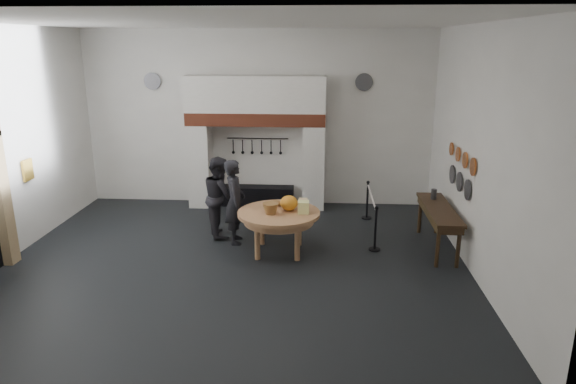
# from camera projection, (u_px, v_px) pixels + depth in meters

# --- Properties ---
(floor) EXTENTS (9.00, 8.00, 0.02)m
(floor) POSITION_uv_depth(u_px,v_px,m) (235.00, 262.00, 10.09)
(floor) COLOR black
(floor) RESTS_ON ground
(ceiling) EXTENTS (9.00, 8.00, 0.02)m
(ceiling) POSITION_uv_depth(u_px,v_px,m) (227.00, 22.00, 8.83)
(ceiling) COLOR silver
(ceiling) RESTS_ON wall_back
(wall_back) EXTENTS (9.00, 0.02, 4.50)m
(wall_back) POSITION_uv_depth(u_px,v_px,m) (258.00, 119.00, 13.29)
(wall_back) COLOR silver
(wall_back) RESTS_ON floor
(wall_front) EXTENTS (9.00, 0.02, 4.50)m
(wall_front) POSITION_uv_depth(u_px,v_px,m) (169.00, 223.00, 5.63)
(wall_front) COLOR silver
(wall_front) RESTS_ON floor
(wall_right) EXTENTS (0.02, 8.00, 4.50)m
(wall_right) POSITION_uv_depth(u_px,v_px,m) (480.00, 153.00, 9.18)
(wall_right) COLOR silver
(wall_right) RESTS_ON floor
(chimney_pier_left) EXTENTS (0.55, 0.70, 2.15)m
(chimney_pier_left) POSITION_uv_depth(u_px,v_px,m) (201.00, 165.00, 13.38)
(chimney_pier_left) COLOR silver
(chimney_pier_left) RESTS_ON floor
(chimney_pier_right) EXTENTS (0.55, 0.70, 2.15)m
(chimney_pier_right) POSITION_uv_depth(u_px,v_px,m) (314.00, 167.00, 13.20)
(chimney_pier_right) COLOR silver
(chimney_pier_right) RESTS_ON floor
(hearth_brick_band) EXTENTS (3.50, 0.72, 0.32)m
(hearth_brick_band) POSITION_uv_depth(u_px,v_px,m) (256.00, 118.00, 12.94)
(hearth_brick_band) COLOR #9E442B
(hearth_brick_band) RESTS_ON chimney_pier_left
(chimney_hood) EXTENTS (3.50, 0.70, 0.90)m
(chimney_hood) POSITION_uv_depth(u_px,v_px,m) (256.00, 94.00, 12.77)
(chimney_hood) COLOR silver
(chimney_hood) RESTS_ON hearth_brick_band
(iron_range) EXTENTS (1.90, 0.45, 0.50)m
(iron_range) POSITION_uv_depth(u_px,v_px,m) (258.00, 196.00, 13.59)
(iron_range) COLOR black
(iron_range) RESTS_ON floor
(utensil_rail) EXTENTS (1.60, 0.02, 0.02)m
(utensil_rail) POSITION_uv_depth(u_px,v_px,m) (258.00, 138.00, 13.36)
(utensil_rail) COLOR black
(utensil_rail) RESTS_ON wall_back
(door_jamb_far) EXTENTS (0.22, 0.30, 2.60)m
(door_jamb_far) POSITION_uv_depth(u_px,v_px,m) (1.00, 199.00, 9.71)
(door_jamb_far) COLOR tan
(door_jamb_far) RESTS_ON floor
(wall_plaque) EXTENTS (0.05, 0.34, 0.44)m
(wall_plaque) POSITION_uv_depth(u_px,v_px,m) (28.00, 170.00, 10.69)
(wall_plaque) COLOR gold
(wall_plaque) RESTS_ON wall_left
(work_table) EXTENTS (2.09, 2.09, 0.07)m
(work_table) POSITION_uv_depth(u_px,v_px,m) (279.00, 213.00, 10.35)
(work_table) COLOR tan
(work_table) RESTS_ON floor
(pumpkin) EXTENTS (0.36, 0.36, 0.31)m
(pumpkin) POSITION_uv_depth(u_px,v_px,m) (289.00, 203.00, 10.38)
(pumpkin) COLOR orange
(pumpkin) RESTS_ON work_table
(cheese_block_big) EXTENTS (0.22, 0.22, 0.24)m
(cheese_block_big) POSITION_uv_depth(u_px,v_px,m) (303.00, 207.00, 10.23)
(cheese_block_big) COLOR #ECEB8D
(cheese_block_big) RESTS_ON work_table
(cheese_block_small) EXTENTS (0.18, 0.18, 0.20)m
(cheese_block_small) POSITION_uv_depth(u_px,v_px,m) (303.00, 204.00, 10.52)
(cheese_block_small) COLOR #E3C587
(cheese_block_small) RESTS_ON work_table
(wicker_basket) EXTENTS (0.40, 0.40, 0.22)m
(wicker_basket) POSITION_uv_depth(u_px,v_px,m) (271.00, 209.00, 10.18)
(wicker_basket) COLOR olive
(wicker_basket) RESTS_ON work_table
(bread_loaf) EXTENTS (0.31, 0.18, 0.13)m
(bread_loaf) POSITION_uv_depth(u_px,v_px,m) (275.00, 203.00, 10.66)
(bread_loaf) COLOR #8E5E32
(bread_loaf) RESTS_ON work_table
(visitor_near) EXTENTS (0.53, 0.72, 1.82)m
(visitor_near) POSITION_uv_depth(u_px,v_px,m) (235.00, 202.00, 10.87)
(visitor_near) COLOR black
(visitor_near) RESTS_ON floor
(visitor_far) EXTENTS (0.94, 1.05, 1.79)m
(visitor_far) POSITION_uv_depth(u_px,v_px,m) (220.00, 197.00, 11.28)
(visitor_far) COLOR black
(visitor_far) RESTS_ON floor
(side_table) EXTENTS (0.55, 2.20, 0.06)m
(side_table) POSITION_uv_depth(u_px,v_px,m) (439.00, 209.00, 10.52)
(side_table) COLOR #372914
(side_table) RESTS_ON floor
(pewter_jug) EXTENTS (0.12, 0.12, 0.22)m
(pewter_jug) POSITION_uv_depth(u_px,v_px,m) (434.00, 194.00, 11.05)
(pewter_jug) COLOR #454449
(pewter_jug) RESTS_ON side_table
(copper_pan_a) EXTENTS (0.03, 0.34, 0.34)m
(copper_pan_a) POSITION_uv_depth(u_px,v_px,m) (473.00, 167.00, 9.46)
(copper_pan_a) COLOR #C6662D
(copper_pan_a) RESTS_ON wall_right
(copper_pan_b) EXTENTS (0.03, 0.32, 0.32)m
(copper_pan_b) POSITION_uv_depth(u_px,v_px,m) (465.00, 160.00, 9.99)
(copper_pan_b) COLOR #C6662D
(copper_pan_b) RESTS_ON wall_right
(copper_pan_c) EXTENTS (0.03, 0.30, 0.30)m
(copper_pan_c) POSITION_uv_depth(u_px,v_px,m) (458.00, 154.00, 10.52)
(copper_pan_c) COLOR #C6662D
(copper_pan_c) RESTS_ON wall_right
(copper_pan_d) EXTENTS (0.03, 0.28, 0.28)m
(copper_pan_d) POSITION_uv_depth(u_px,v_px,m) (451.00, 149.00, 11.04)
(copper_pan_d) COLOR #C6662D
(copper_pan_d) RESTS_ON wall_right
(pewter_plate_left) EXTENTS (0.03, 0.40, 0.40)m
(pewter_plate_left) POSITION_uv_depth(u_px,v_px,m) (467.00, 190.00, 9.79)
(pewter_plate_left) COLOR #4C4C51
(pewter_plate_left) RESTS_ON wall_right
(pewter_plate_mid) EXTENTS (0.03, 0.40, 0.40)m
(pewter_plate_mid) POSITION_uv_depth(u_px,v_px,m) (459.00, 182.00, 10.37)
(pewter_plate_mid) COLOR #4C4C51
(pewter_plate_mid) RESTS_ON wall_right
(pewter_plate_right) EXTENTS (0.03, 0.40, 0.40)m
(pewter_plate_right) POSITION_uv_depth(u_px,v_px,m) (452.00, 174.00, 10.94)
(pewter_plate_right) COLOR #4C4C51
(pewter_plate_right) RESTS_ON wall_right
(pewter_plate_back_left) EXTENTS (0.44, 0.03, 0.44)m
(pewter_plate_back_left) POSITION_uv_depth(u_px,v_px,m) (152.00, 81.00, 13.15)
(pewter_plate_back_left) COLOR #4C4C51
(pewter_plate_back_left) RESTS_ON wall_back
(pewter_plate_back_right) EXTENTS (0.44, 0.03, 0.44)m
(pewter_plate_back_right) POSITION_uv_depth(u_px,v_px,m) (364.00, 82.00, 12.82)
(pewter_plate_back_right) COLOR #4C4C51
(pewter_plate_back_right) RESTS_ON wall_back
(barrier_post_near) EXTENTS (0.05, 0.05, 0.90)m
(barrier_post_near) POSITION_uv_depth(u_px,v_px,m) (375.00, 230.00, 10.55)
(barrier_post_near) COLOR black
(barrier_post_near) RESTS_ON floor
(barrier_post_far) EXTENTS (0.05, 0.05, 0.90)m
(barrier_post_far) POSITION_uv_depth(u_px,v_px,m) (367.00, 201.00, 12.47)
(barrier_post_far) COLOR black
(barrier_post_far) RESTS_ON floor
(barrier_rope) EXTENTS (0.04, 2.00, 0.04)m
(barrier_rope) POSITION_uv_depth(u_px,v_px,m) (372.00, 197.00, 11.40)
(barrier_rope) COLOR silver
(barrier_rope) RESTS_ON barrier_post_near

